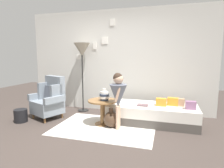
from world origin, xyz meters
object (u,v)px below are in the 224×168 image
(daybed, at_px, (151,114))
(person_child, at_px, (118,94))
(vase_striped, at_px, (104,96))
(magazine_basket, at_px, (21,116))
(armchair, at_px, (50,99))
(demijohn_near, at_px, (111,119))
(floor_lamp, at_px, (82,52))
(side_table, at_px, (103,107))
(book_on_daybed, at_px, (143,105))

(daybed, height_order, person_child, person_child)
(vase_striped, distance_m, magazine_basket, 1.92)
(armchair, height_order, person_child, person_child)
(armchair, distance_m, vase_striped, 1.40)
(demijohn_near, bearing_deg, magazine_basket, -172.85)
(vase_striped, relative_size, floor_lamp, 0.14)
(side_table, bearing_deg, person_child, -22.25)
(side_table, distance_m, floor_lamp, 1.65)
(side_table, bearing_deg, floor_lamp, 134.99)
(floor_lamp, bearing_deg, book_on_daybed, -19.50)
(floor_lamp, bearing_deg, magazine_basket, -128.91)
(daybed, height_order, side_table, side_table)
(vase_striped, relative_size, book_on_daybed, 1.12)
(vase_striped, bearing_deg, floor_lamp, 135.78)
(book_on_daybed, bearing_deg, demijohn_near, -149.53)
(book_on_daybed, bearing_deg, floor_lamp, 160.50)
(floor_lamp, bearing_deg, armchair, -124.64)
(person_child, height_order, magazine_basket, person_child)
(side_table, height_order, vase_striped, vase_striped)
(floor_lamp, bearing_deg, demijohn_near, -41.55)
(book_on_daybed, distance_m, magazine_basket, 2.67)
(daybed, relative_size, side_table, 3.13)
(side_table, height_order, magazine_basket, side_table)
(side_table, height_order, demijohn_near, side_table)
(magazine_basket, bearing_deg, demijohn_near, 7.15)
(daybed, distance_m, floor_lamp, 2.29)
(floor_lamp, xyz_separation_m, demijohn_near, (1.04, -0.93, -1.37))
(vase_striped, distance_m, floor_lamp, 1.53)
(book_on_daybed, height_order, magazine_basket, book_on_daybed)
(daybed, bearing_deg, book_on_daybed, -142.21)
(person_child, bearing_deg, magazine_basket, -174.97)
(daybed, xyz_separation_m, magazine_basket, (-2.75, -0.73, -0.06))
(demijohn_near, bearing_deg, side_table, 156.35)
(person_child, bearing_deg, floor_lamp, 140.74)
(armchair, distance_m, side_table, 1.34)
(floor_lamp, relative_size, magazine_basket, 6.29)
(armchair, relative_size, floor_lamp, 0.55)
(demijohn_near, relative_size, magazine_basket, 1.43)
(armchair, bearing_deg, vase_striped, -5.16)
(daybed, distance_m, side_table, 1.06)
(armchair, relative_size, side_table, 1.59)
(armchair, distance_m, magazine_basket, 0.70)
(armchair, bearing_deg, book_on_daybed, 4.09)
(vase_striped, bearing_deg, armchair, 174.84)
(armchair, height_order, side_table, armchair)
(floor_lamp, distance_m, book_on_daybed, 2.07)
(book_on_daybed, bearing_deg, person_child, -136.44)
(daybed, bearing_deg, vase_striped, -156.17)
(armchair, xyz_separation_m, side_table, (1.34, -0.10, -0.06))
(book_on_daybed, bearing_deg, daybed, 37.79)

